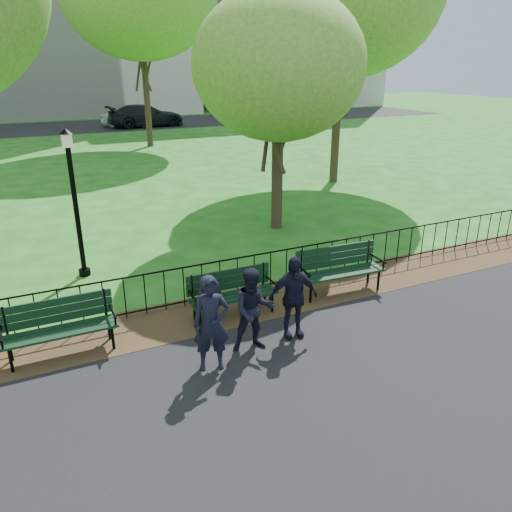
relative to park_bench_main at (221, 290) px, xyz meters
name	(u,v)px	position (x,y,z in m)	size (l,w,h in m)	color
ground	(252,346)	(0.11, -1.18, -0.63)	(120.00, 120.00, 0.00)	#1E5817
asphalt_path	(372,479)	(0.11, -4.58, -0.63)	(60.00, 9.20, 0.01)	black
dirt_strip	(221,310)	(0.11, 0.32, -0.62)	(60.00, 1.60, 0.01)	#3B2E18
far_street	(57,128)	(0.11, 33.82, -0.63)	(70.00, 9.00, 0.01)	black
iron_fence	(211,280)	(0.11, 0.82, -0.14)	(24.06, 0.06, 1.00)	black
park_bench_main	(221,290)	(0.00, 0.00, 0.00)	(1.77, 0.57, 1.00)	black
park_bench_left_a	(59,322)	(-2.96, 0.08, -0.03)	(1.88, 0.59, 1.06)	black
park_bench_right_a	(339,265)	(2.80, 0.08, 0.00)	(1.98, 0.72, 1.11)	black
lamppost	(75,199)	(-2.12, 3.44, 1.23)	(0.31, 0.31, 3.42)	black
tree_near_e	(279,66)	(3.72, 4.69, 4.00)	(4.80, 4.80, 6.68)	#2D2116
person_left	(211,324)	(-0.77, -1.50, 0.20)	(0.60, 0.39, 1.64)	black
person_mid	(254,310)	(0.10, -1.27, 0.14)	(0.74, 0.38, 1.52)	black
person_right	(293,297)	(0.93, -1.16, 0.16)	(0.92, 0.38, 1.57)	black
sedan_silver	(130,118)	(5.36, 32.08, 0.05)	(1.42, 4.08, 1.34)	#979A9E
sedan_dark	(146,116)	(6.48, 31.44, 0.21)	(2.34, 5.76, 1.67)	black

